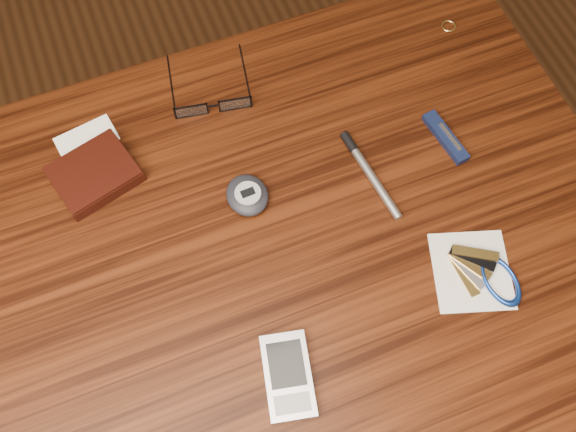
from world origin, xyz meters
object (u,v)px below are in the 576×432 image
Objects in this scene: notepad_keys at (486,274)px; pocket_knife at (446,137)px; wallet_and_card at (94,173)px; desk at (256,286)px; silver_pen at (366,168)px; pda_phone at (288,376)px; eyeglasses at (213,104)px; pedometer at (247,195)px.

notepad_keys and pocket_knife have the same top height.
wallet_and_card is 1.70× the size of pocket_knife.
silver_pen is at bearing 19.33° from desk.
pda_phone is at bearing -174.40° from notepad_keys.
eyeglasses is 1.19× the size of pda_phone.
pda_phone is (-0.01, -0.15, 0.11)m from desk.
desk is 15.44× the size of pedometer.
eyeglasses reaches higher than pda_phone.
wallet_and_card is 0.37m from pda_phone.
silver_pen is at bearing 111.74° from notepad_keys.
pocket_knife is (0.28, -0.17, -0.01)m from eyeglasses.
eyeglasses is at bearing 149.55° from pocket_knife.
pda_phone is 0.30m from silver_pen.
pocket_knife is (0.46, -0.12, -0.01)m from wallet_and_card.
silver_pen is at bearing -178.00° from pocket_knife.
desk is at bearing 154.50° from notepad_keys.
pedometer is at bearing 73.48° from desk.
pda_phone is (-0.04, -0.39, -0.00)m from eyeglasses.
eyeglasses is 1.47× the size of pocket_knife.
pedometer is at bearing -30.45° from wallet_and_card.
pedometer is at bearing 81.44° from pda_phone.
silver_pen is (-0.12, -0.00, 0.00)m from pocket_knife.
eyeglasses reaches higher than silver_pen.
wallet_and_card is 1.04× the size of silver_pen.
desk is at bearing -167.24° from pocket_knife.
wallet_and_card is at bearing 143.07° from notepad_keys.
eyeglasses is at bearing 123.13° from notepad_keys.
desk is 6.90× the size of silver_pen.
pda_phone is 1.69× the size of pedometer.
pedometer reaches higher than desk.
silver_pen is (0.34, -0.12, -0.01)m from wallet_and_card.
pda_phone reaches higher than desk.
pocket_knife is (0.05, 0.20, 0.00)m from notepad_keys.
notepad_keys is at bearing -25.50° from desk.
notepad_keys is at bearing -68.26° from silver_pen.
pda_phone is 1.23× the size of pocket_knife.
wallet_and_card is at bearing 165.73° from pocket_knife.
pocket_knife is at bearing 76.97° from notepad_keys.
silver_pen is (0.16, -0.17, -0.01)m from eyeglasses.
notepad_keys is (0.42, -0.31, -0.01)m from wallet_and_card.
wallet_and_card is at bearing 160.31° from silver_pen.
eyeglasses is at bearing 133.22° from silver_pen.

